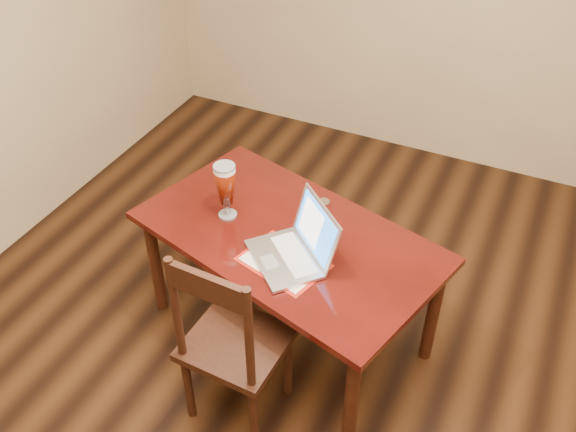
% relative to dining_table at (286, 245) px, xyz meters
% --- Properties ---
extents(ground, '(5.00, 5.00, 0.00)m').
position_rel_dining_table_xyz_m(ground, '(0.41, -0.47, -0.61)').
color(ground, black).
rests_on(ground, ground).
extents(room_shell, '(4.51, 5.01, 2.71)m').
position_rel_dining_table_xyz_m(room_shell, '(0.41, -0.47, 1.15)').
color(room_shell, tan).
rests_on(room_shell, ground).
extents(dining_table, '(1.60, 1.17, 0.97)m').
position_rel_dining_table_xyz_m(dining_table, '(0.00, 0.00, 0.00)').
color(dining_table, '#430C09').
rests_on(dining_table, ground).
extents(dining_chair, '(0.44, 0.42, 1.00)m').
position_rel_dining_table_xyz_m(dining_chair, '(-0.00, -0.54, -0.14)').
color(dining_chair, black).
rests_on(dining_chair, ground).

